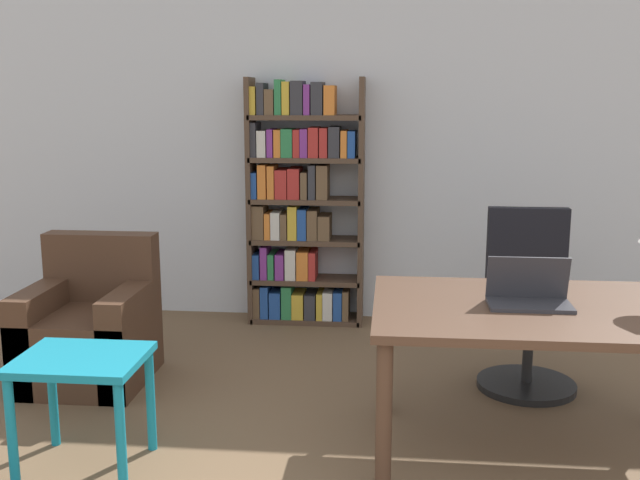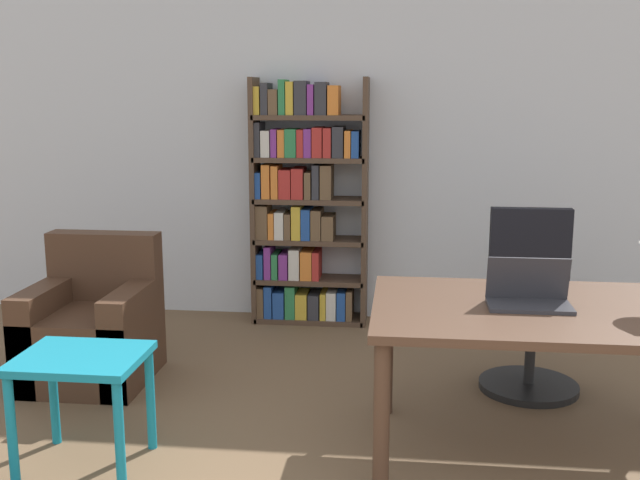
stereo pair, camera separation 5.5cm
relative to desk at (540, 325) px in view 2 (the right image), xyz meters
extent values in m
cube|color=silver|center=(-0.53, 2.26, 0.69)|extent=(8.00, 0.06, 2.70)
cube|color=#4C3323|center=(0.00, 0.00, 0.07)|extent=(1.54, 1.02, 0.04)
cylinder|color=#4C3323|center=(-0.71, -0.45, -0.31)|extent=(0.07, 0.07, 0.71)
cylinder|color=#4C3323|center=(-0.71, 0.45, -0.31)|extent=(0.07, 0.07, 0.71)
cube|color=#2D2D33|center=(-0.06, -0.03, 0.10)|extent=(0.37, 0.21, 0.02)
cube|color=#2D2D33|center=(-0.06, 0.05, 0.21)|extent=(0.37, 0.06, 0.21)
cube|color=white|center=(-0.06, 0.06, 0.21)|extent=(0.34, 0.05, 0.18)
cylinder|color=black|center=(0.12, 0.87, -0.64)|extent=(0.58, 0.58, 0.04)
cylinder|color=#262626|center=(0.12, 0.87, -0.46)|extent=(0.06, 0.06, 0.32)
cube|color=black|center=(0.12, 0.87, -0.25)|extent=(0.50, 0.50, 0.10)
cube|color=black|center=(0.12, 1.08, 0.09)|extent=(0.47, 0.08, 0.59)
cube|color=teal|center=(-2.08, -0.30, -0.14)|extent=(0.56, 0.47, 0.04)
cylinder|color=teal|center=(-2.33, -0.50, -0.41)|extent=(0.04, 0.04, 0.51)
cylinder|color=teal|center=(-1.84, -0.50, -0.41)|extent=(0.04, 0.04, 0.51)
cylinder|color=teal|center=(-2.33, -0.10, -0.41)|extent=(0.04, 0.04, 0.51)
cylinder|color=teal|center=(-1.84, -0.10, -0.41)|extent=(0.04, 0.04, 0.51)
cube|color=#472D1E|center=(-2.49, 0.72, -0.44)|extent=(0.70, 0.70, 0.44)
cube|color=#472D1E|center=(-2.49, 0.99, -0.01)|extent=(0.70, 0.16, 0.42)
cube|color=#472D1E|center=(-2.75, 0.72, -0.37)|extent=(0.16, 0.70, 0.59)
cube|color=#472D1E|center=(-2.22, 0.72, -0.37)|extent=(0.16, 0.70, 0.59)
cube|color=#4C3828|center=(-1.74, 2.07, 0.25)|extent=(0.04, 0.28, 1.83)
cube|color=#4C3828|center=(-0.92, 2.07, 0.25)|extent=(0.04, 0.28, 1.83)
cube|color=#4C3828|center=(-1.33, 2.07, -0.64)|extent=(0.82, 0.28, 0.04)
cube|color=brown|center=(-1.70, 2.07, -0.51)|extent=(0.05, 0.24, 0.23)
cube|color=#234C99|center=(-1.64, 2.07, -0.50)|extent=(0.06, 0.24, 0.25)
cube|color=#234C99|center=(-1.56, 2.07, -0.53)|extent=(0.08, 0.24, 0.20)
cube|color=#2D7F47|center=(-1.47, 2.07, -0.50)|extent=(0.07, 0.24, 0.25)
cube|color=gold|center=(-1.39, 2.07, -0.53)|extent=(0.09, 0.24, 0.19)
cube|color=#333338|center=(-1.29, 2.07, -0.53)|extent=(0.08, 0.24, 0.19)
cube|color=gold|center=(-1.22, 2.07, -0.53)|extent=(0.04, 0.24, 0.20)
cube|color=silver|center=(-1.16, 2.07, -0.52)|extent=(0.07, 0.24, 0.21)
cube|color=#234C99|center=(-1.08, 2.07, -0.52)|extent=(0.06, 0.24, 0.22)
cube|color=brown|center=(-1.02, 2.07, -0.51)|extent=(0.05, 0.24, 0.23)
cube|color=#4C3828|center=(-1.33, 2.07, -0.34)|extent=(0.82, 0.28, 0.04)
cube|color=#234C99|center=(-1.70, 2.07, -0.23)|extent=(0.05, 0.24, 0.19)
cube|color=#7F338C|center=(-1.64, 2.07, -0.20)|extent=(0.05, 0.24, 0.25)
cube|color=#2D7F47|center=(-1.58, 2.07, -0.23)|extent=(0.05, 0.24, 0.19)
cube|color=#7F338C|center=(-1.52, 2.07, -0.23)|extent=(0.06, 0.24, 0.19)
cube|color=silver|center=(-1.44, 2.07, -0.21)|extent=(0.08, 0.24, 0.23)
cube|color=orange|center=(-1.35, 2.07, -0.21)|extent=(0.09, 0.24, 0.22)
cube|color=#B72D28|center=(-1.28, 2.07, -0.22)|extent=(0.05, 0.24, 0.21)
cube|color=#4C3828|center=(-1.33, 2.07, -0.04)|extent=(0.82, 0.28, 0.04)
cube|color=brown|center=(-1.68, 2.07, 0.11)|extent=(0.09, 0.24, 0.25)
cube|color=orange|center=(-1.61, 2.07, 0.08)|extent=(0.04, 0.24, 0.20)
cube|color=silver|center=(-1.55, 2.07, 0.08)|extent=(0.07, 0.24, 0.20)
cube|color=brown|center=(-1.49, 2.07, 0.08)|extent=(0.05, 0.24, 0.19)
cube|color=gold|center=(-1.42, 2.07, 0.11)|extent=(0.07, 0.24, 0.25)
cube|color=#234C99|center=(-1.35, 2.07, 0.10)|extent=(0.07, 0.24, 0.23)
cube|color=brown|center=(-1.27, 2.07, 0.09)|extent=(0.07, 0.24, 0.22)
cube|color=brown|center=(-1.19, 2.07, 0.07)|extent=(0.09, 0.24, 0.18)
cube|color=#4C3828|center=(-1.33, 2.07, 0.27)|extent=(0.82, 0.28, 0.04)
cube|color=#234C99|center=(-1.70, 2.07, 0.38)|extent=(0.04, 0.24, 0.19)
cube|color=orange|center=(-1.64, 2.07, 0.41)|extent=(0.06, 0.24, 0.25)
cube|color=orange|center=(-1.58, 2.07, 0.41)|extent=(0.05, 0.24, 0.24)
cube|color=#B72D28|center=(-1.50, 2.07, 0.39)|extent=(0.09, 0.24, 0.21)
cube|color=#B72D28|center=(-1.41, 2.07, 0.40)|extent=(0.09, 0.24, 0.22)
cube|color=brown|center=(-1.33, 2.07, 0.38)|extent=(0.05, 0.24, 0.20)
cube|color=#333338|center=(-1.28, 2.07, 0.41)|extent=(0.05, 0.24, 0.25)
cube|color=brown|center=(-1.20, 2.07, 0.41)|extent=(0.08, 0.24, 0.25)
cube|color=#4C3828|center=(-1.33, 2.07, 0.57)|extent=(0.82, 0.28, 0.04)
cube|color=#333338|center=(-1.70, 2.07, 0.72)|extent=(0.04, 0.24, 0.25)
cube|color=silver|center=(-1.64, 2.07, 0.69)|extent=(0.06, 0.24, 0.19)
cube|color=#7F338C|center=(-1.58, 2.07, 0.69)|extent=(0.04, 0.24, 0.20)
cube|color=orange|center=(-1.53, 2.07, 0.69)|extent=(0.05, 0.24, 0.20)
cube|color=#2D7F47|center=(-1.46, 2.07, 0.69)|extent=(0.08, 0.24, 0.20)
cube|color=#B72D28|center=(-1.39, 2.07, 0.69)|extent=(0.05, 0.24, 0.20)
cube|color=#7F338C|center=(-1.33, 2.07, 0.69)|extent=(0.05, 0.24, 0.21)
cube|color=#B72D28|center=(-1.26, 2.07, 0.70)|extent=(0.07, 0.24, 0.22)
cube|color=#B72D28|center=(-1.19, 2.07, 0.70)|extent=(0.06, 0.24, 0.21)
cube|color=#333338|center=(-1.12, 2.07, 0.70)|extent=(0.08, 0.24, 0.22)
cube|color=orange|center=(-1.04, 2.07, 0.69)|extent=(0.04, 0.24, 0.19)
cube|color=#234C99|center=(-0.99, 2.07, 0.69)|extent=(0.05, 0.24, 0.19)
cube|color=#4C3828|center=(-1.33, 2.07, 0.88)|extent=(0.82, 0.28, 0.04)
cube|color=gold|center=(-1.70, 2.07, 1.00)|extent=(0.04, 0.24, 0.20)
cube|color=#333338|center=(-1.65, 2.07, 1.01)|extent=(0.05, 0.24, 0.23)
cube|color=brown|center=(-1.58, 2.07, 0.99)|extent=(0.07, 0.24, 0.18)
cube|color=#2D7F47|center=(-1.52, 2.07, 1.02)|extent=(0.05, 0.24, 0.25)
cube|color=gold|center=(-1.46, 2.07, 1.01)|extent=(0.05, 0.24, 0.24)
cube|color=#333338|center=(-1.38, 2.07, 1.02)|extent=(0.09, 0.24, 0.24)
cube|color=#7F338C|center=(-1.31, 2.07, 1.00)|extent=(0.04, 0.24, 0.21)
cube|color=#333338|center=(-1.24, 2.07, 1.01)|extent=(0.08, 0.24, 0.23)
cube|color=orange|center=(-1.15, 2.07, 1.00)|extent=(0.08, 0.24, 0.21)
camera|label=1|loc=(-0.69, -3.40, 1.05)|focal=42.00mm
camera|label=2|loc=(-0.63, -3.39, 1.05)|focal=42.00mm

